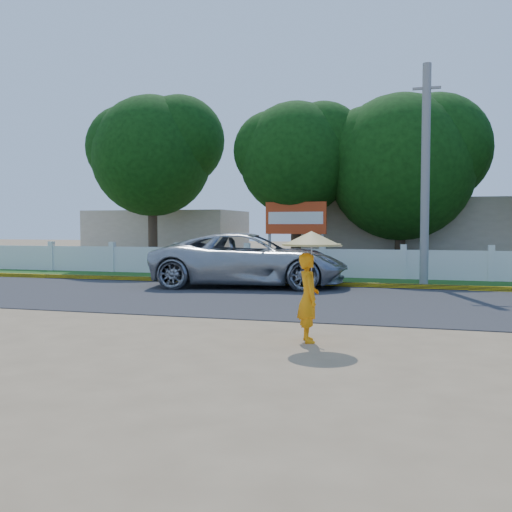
{
  "coord_description": "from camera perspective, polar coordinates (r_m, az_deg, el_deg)",
  "views": [
    {
      "loc": [
        3.54,
        -10.36,
        1.98
      ],
      "look_at": [
        0.0,
        2.0,
        1.3
      ],
      "focal_mm": 40.0,
      "sensor_mm": 36.0,
      "label": 1
    }
  ],
  "objects": [
    {
      "name": "billboard",
      "position": [
        23.16,
        4.0,
        3.42
      ],
      "size": [
        2.5,
        0.13,
        2.95
      ],
      "color": "gray",
      "rests_on": "ground"
    },
    {
      "name": "grass_verge",
      "position": [
        20.51,
        5.98,
        -2.48
      ],
      "size": [
        60.0,
        3.5,
        0.03
      ],
      "primitive_type": "cube",
      "color": "#2D601E",
      "rests_on": "ground"
    },
    {
      "name": "building_near",
      "position": [
        28.37,
        14.91,
        2.17
      ],
      "size": [
        10.0,
        6.0,
        3.2
      ],
      "primitive_type": "cube",
      "color": "#B7AD99",
      "rests_on": "ground"
    },
    {
      "name": "utility_pole",
      "position": [
        19.7,
        16.58,
        7.72
      ],
      "size": [
        0.28,
        0.28,
        7.27
      ],
      "primitive_type": "cylinder",
      "color": "gray",
      "rests_on": "ground"
    },
    {
      "name": "vehicle",
      "position": [
        18.53,
        -0.63,
        -0.38
      ],
      "size": [
        6.67,
        3.8,
        1.75
      ],
      "primitive_type": "imported",
      "rotation": [
        0.0,
        0.0,
        1.72
      ],
      "color": "#A1A5A9",
      "rests_on": "ground"
    },
    {
      "name": "ground",
      "position": [
        11.12,
        -2.86,
        -7.23
      ],
      "size": [
        120.0,
        120.0,
        0.0
      ],
      "primitive_type": "plane",
      "color": "#9E8460",
      "rests_on": "ground"
    },
    {
      "name": "road",
      "position": [
        15.4,
        2.57,
        -4.32
      ],
      "size": [
        60.0,
        7.0,
        0.02
      ],
      "primitive_type": "cube",
      "color": "#38383A",
      "rests_on": "ground"
    },
    {
      "name": "tree_row",
      "position": [
        24.67,
        18.54,
        9.58
      ],
      "size": [
        29.86,
        6.61,
        8.46
      ],
      "color": "#473828",
      "rests_on": "ground"
    },
    {
      "name": "curb",
      "position": [
        18.84,
        5.08,
        -2.77
      ],
      "size": [
        40.0,
        0.18,
        0.16
      ],
      "primitive_type": "cube",
      "color": "yellow",
      "rests_on": "ground"
    },
    {
      "name": "building_far",
      "position": [
        32.34,
        -8.77,
        1.97
      ],
      "size": [
        8.0,
        5.0,
        2.8
      ],
      "primitive_type": "cube",
      "color": "#B7AD99",
      "rests_on": "ground"
    },
    {
      "name": "fence",
      "position": [
        21.89,
        6.65,
        -0.73
      ],
      "size": [
        40.0,
        0.1,
        1.1
      ],
      "primitive_type": "cube",
      "color": "silver",
      "rests_on": "ground"
    },
    {
      "name": "monk_with_parasol",
      "position": [
        9.72,
        5.4,
        -1.39
      ],
      "size": [
        1.04,
        1.04,
        1.89
      ],
      "color": "orange",
      "rests_on": "ground"
    }
  ]
}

